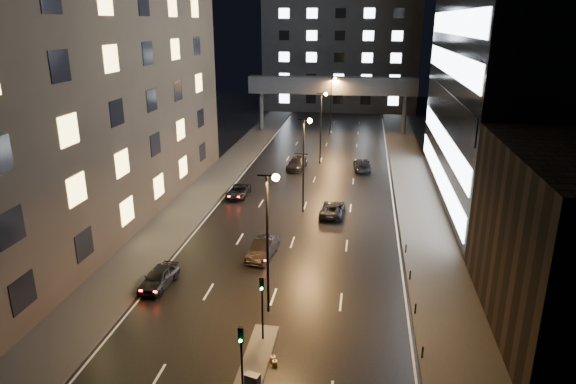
{
  "coord_description": "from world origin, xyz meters",
  "views": [
    {
      "loc": [
        6.11,
        -23.13,
        19.48
      ],
      "look_at": [
        -0.82,
        22.65,
        4.0
      ],
      "focal_mm": 32.0,
      "sensor_mm": 36.0,
      "label": 1
    }
  ],
  "objects_px": {
    "car_away_d": "(297,163)",
    "car_toward_a": "(333,209)",
    "car_away_c": "(238,191)",
    "car_away_a": "(159,277)",
    "car_away_b": "(263,249)",
    "car_toward_b": "(362,165)",
    "utility_cabinet": "(253,383)"
  },
  "relations": [
    {
      "from": "car_away_a",
      "to": "car_away_d",
      "type": "distance_m",
      "value": 34.97
    },
    {
      "from": "car_away_a",
      "to": "car_toward_a",
      "type": "height_order",
      "value": "car_away_a"
    },
    {
      "from": "car_away_d",
      "to": "utility_cabinet",
      "type": "height_order",
      "value": "car_away_d"
    },
    {
      "from": "car_away_d",
      "to": "car_toward_a",
      "type": "bearing_deg",
      "value": -65.75
    },
    {
      "from": "car_away_b",
      "to": "car_away_d",
      "type": "bearing_deg",
      "value": 98.89
    },
    {
      "from": "utility_cabinet",
      "to": "car_toward_b",
      "type": "bearing_deg",
      "value": 101.19
    },
    {
      "from": "car_away_b",
      "to": "car_toward_b",
      "type": "xyz_separation_m",
      "value": [
        8.14,
        28.83,
        -0.02
      ]
    },
    {
      "from": "car_toward_a",
      "to": "utility_cabinet",
      "type": "bearing_deg",
      "value": 88.41
    },
    {
      "from": "car_away_d",
      "to": "utility_cabinet",
      "type": "xyz_separation_m",
      "value": [
        3.59,
        -45.1,
        -0.12
      ]
    },
    {
      "from": "car_away_b",
      "to": "car_toward_a",
      "type": "distance_m",
      "value": 12.27
    },
    {
      "from": "car_toward_a",
      "to": "car_toward_b",
      "type": "height_order",
      "value": "car_toward_b"
    },
    {
      "from": "car_away_a",
      "to": "car_toward_a",
      "type": "relative_size",
      "value": 0.89
    },
    {
      "from": "car_away_b",
      "to": "car_away_d",
      "type": "xyz_separation_m",
      "value": [
        -0.78,
        28.18,
        0.0
      ]
    },
    {
      "from": "car_toward_b",
      "to": "car_away_c",
      "type": "bearing_deg",
      "value": 38.65
    },
    {
      "from": "car_toward_b",
      "to": "car_away_b",
      "type": "bearing_deg",
      "value": 69.18
    },
    {
      "from": "car_away_b",
      "to": "utility_cabinet",
      "type": "bearing_deg",
      "value": -73.28
    },
    {
      "from": "car_away_c",
      "to": "car_toward_b",
      "type": "height_order",
      "value": "car_toward_b"
    },
    {
      "from": "car_away_b",
      "to": "car_toward_a",
      "type": "xyz_separation_m",
      "value": [
        5.29,
        11.06,
        -0.09
      ]
    },
    {
      "from": "car_away_b",
      "to": "car_away_d",
      "type": "relative_size",
      "value": 0.88
    },
    {
      "from": "car_toward_b",
      "to": "utility_cabinet",
      "type": "height_order",
      "value": "car_toward_b"
    },
    {
      "from": "car_away_a",
      "to": "car_away_c",
      "type": "distance_m",
      "value": 21.62
    },
    {
      "from": "car_away_c",
      "to": "car_toward_b",
      "type": "bearing_deg",
      "value": 45.39
    },
    {
      "from": "car_away_a",
      "to": "car_away_c",
      "type": "relative_size",
      "value": 0.97
    },
    {
      "from": "car_away_c",
      "to": "car_toward_b",
      "type": "distance_m",
      "value": 19.52
    },
    {
      "from": "car_toward_b",
      "to": "utility_cabinet",
      "type": "relative_size",
      "value": 5.03
    },
    {
      "from": "car_away_c",
      "to": "car_away_d",
      "type": "distance_m",
      "value": 13.84
    },
    {
      "from": "car_away_a",
      "to": "car_away_b",
      "type": "xyz_separation_m",
      "value": [
        6.89,
        6.26,
        0.03
      ]
    },
    {
      "from": "car_away_c",
      "to": "car_away_d",
      "type": "bearing_deg",
      "value": 69.65
    },
    {
      "from": "car_away_c",
      "to": "utility_cabinet",
      "type": "bearing_deg",
      "value": -73.11
    },
    {
      "from": "car_away_b",
      "to": "car_away_c",
      "type": "xyz_separation_m",
      "value": [
        -5.97,
        15.35,
        -0.15
      ]
    },
    {
      "from": "car_away_b",
      "to": "car_toward_b",
      "type": "height_order",
      "value": "car_away_b"
    },
    {
      "from": "car_away_d",
      "to": "car_toward_a",
      "type": "distance_m",
      "value": 18.16
    }
  ]
}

